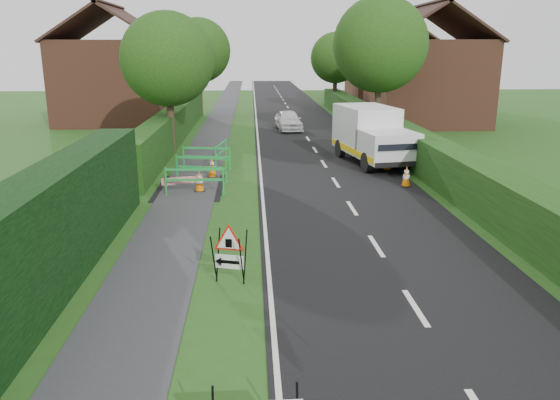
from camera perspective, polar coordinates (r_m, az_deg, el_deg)
name	(u,v)px	position (r m, az deg, el deg)	size (l,w,h in m)	color
ground	(294,337)	(10.03, 1.43, -14.17)	(120.00, 120.00, 0.00)	#244E16
road_surface	(291,113)	(44.08, 1.20, 9.07)	(6.00, 90.00, 0.02)	black
footpath	(222,113)	(44.02, -6.05, 8.98)	(2.00, 90.00, 0.02)	#2D2D30
hedge_west_near	(7,345)	(10.89, -26.64, -13.40)	(1.10, 18.00, 2.50)	black
hedge_west_far	(175,140)	(31.38, -10.90, 6.15)	(1.00, 24.00, 1.80)	#14380F
hedge_east	(406,159)	(26.19, 13.05, 4.20)	(1.20, 50.00, 1.50)	#14380F
house_west	(115,80)	(39.84, -16.87, 11.91)	(7.50, 7.40, 7.88)	brown
house_east_a	(426,81)	(38.56, 15.00, 11.95)	(7.50, 7.40, 7.88)	brown
house_east_b	(389,72)	(52.29, 11.35, 12.98)	(7.50, 7.40, 7.88)	brown
tree_nw	(167,59)	(26.97, -11.67, 14.20)	(4.40, 4.40, 6.70)	#2D2116
tree_ne	(380,45)	(31.49, 10.42, 15.67)	(5.20, 5.20, 7.79)	#2D2116
tree_fw	(198,51)	(42.86, -8.52, 15.19)	(4.80, 4.80, 7.24)	#2D2116
tree_fe	(336,58)	(47.23, 5.84, 14.56)	(4.20, 4.20, 6.33)	#2D2116
triangle_sign	(227,249)	(11.83, -5.51, -5.15)	(0.97, 0.97, 1.15)	black
works_van	(372,134)	(24.81, 9.57, 6.83)	(3.00, 5.67, 2.46)	silver
traffic_cone_0	(406,176)	(20.82, 13.06, 2.43)	(0.38, 0.38, 0.79)	black
traffic_cone_1	(388,161)	(23.60, 11.21, 4.06)	(0.38, 0.38, 0.79)	black
traffic_cone_2	(366,149)	(26.10, 9.02, 5.25)	(0.38, 0.38, 0.79)	black
traffic_cone_3	(199,181)	(19.80, -8.42, 2.01)	(0.38, 0.38, 0.79)	black
traffic_cone_4	(212,168)	(21.96, -7.09, 3.39)	(0.38, 0.38, 0.79)	black
ped_barrier_0	(195,178)	(19.25, -8.92, 2.32)	(2.07, 0.40, 1.00)	green
ped_barrier_1	(201,165)	(21.28, -8.22, 3.61)	(2.08, 0.82, 1.00)	green
ped_barrier_2	(207,155)	(23.33, -7.68, 4.68)	(2.09, 0.68, 1.00)	green
ped_barrier_3	(221,151)	(24.25, -6.17, 5.14)	(0.71, 2.09, 1.00)	green
redwhite_plank	(183,192)	(19.83, -10.09, 0.78)	(1.50, 0.04, 0.25)	red
hatchback_car	(288,120)	(34.64, 0.88, 8.32)	(1.46, 3.63, 1.24)	silver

